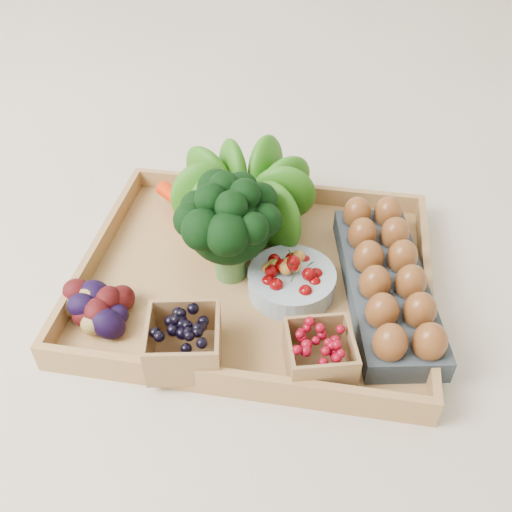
% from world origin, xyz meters
% --- Properties ---
extents(ground, '(4.00, 4.00, 0.00)m').
position_xyz_m(ground, '(0.00, 0.00, 0.00)').
color(ground, beige).
rests_on(ground, ground).
extents(tray, '(0.55, 0.45, 0.01)m').
position_xyz_m(tray, '(0.00, 0.00, 0.01)').
color(tray, '#AF8049').
rests_on(tray, ground).
extents(carrots, '(0.19, 0.14, 0.05)m').
position_xyz_m(carrots, '(-0.12, 0.09, 0.04)').
color(carrots, red).
rests_on(carrots, tray).
extents(lettuce, '(0.16, 0.16, 0.16)m').
position_xyz_m(lettuce, '(-0.04, 0.12, 0.10)').
color(lettuce, '#17540D').
rests_on(lettuce, tray).
extents(broccoli, '(0.17, 0.17, 0.13)m').
position_xyz_m(broccoli, '(-0.04, -0.00, 0.08)').
color(broccoli, black).
rests_on(broccoli, tray).
extents(cherry_bowl, '(0.14, 0.14, 0.04)m').
position_xyz_m(cherry_bowl, '(0.06, -0.02, 0.03)').
color(cherry_bowl, '#8C9EA5').
rests_on(cherry_bowl, tray).
extents(egg_carton, '(0.18, 0.35, 0.04)m').
position_xyz_m(egg_carton, '(0.21, -0.01, 0.03)').
color(egg_carton, '#323A40').
rests_on(egg_carton, tray).
extents(potatoes, '(0.12, 0.12, 0.07)m').
position_xyz_m(potatoes, '(-0.22, -0.13, 0.05)').
color(potatoes, '#36080A').
rests_on(potatoes, tray).
extents(punnet_blackberry, '(0.12, 0.12, 0.07)m').
position_xyz_m(punnet_blackberry, '(-0.07, -0.18, 0.05)').
color(punnet_blackberry, black).
rests_on(punnet_blackberry, tray).
extents(punnet_raspberry, '(0.11, 0.11, 0.06)m').
position_xyz_m(punnet_raspberry, '(0.12, -0.17, 0.05)').
color(punnet_raspberry, maroon).
rests_on(punnet_raspberry, tray).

